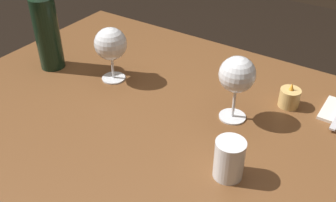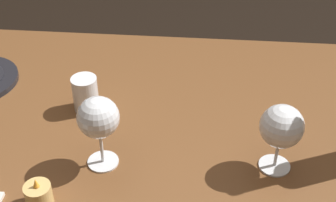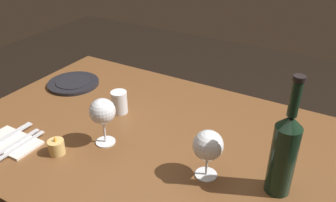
# 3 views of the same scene
# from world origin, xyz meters

# --- Properties ---
(dining_table) EXTENTS (1.30, 0.90, 0.74)m
(dining_table) POSITION_xyz_m (0.00, 0.00, 0.65)
(dining_table) COLOR brown
(dining_table) RESTS_ON ground
(wine_glass_left) EXTENTS (0.09, 0.09, 0.16)m
(wine_glass_left) POSITION_xyz_m (0.08, 0.11, 0.86)
(wine_glass_left) COLOR white
(wine_glass_left) RESTS_ON dining_table
(wine_glass_right) EXTENTS (0.09, 0.09, 0.15)m
(wine_glass_right) POSITION_xyz_m (-0.28, 0.09, 0.85)
(wine_glass_right) COLOR white
(wine_glass_right) RESTS_ON dining_table
(wine_bottle) EXTENTS (0.07, 0.07, 0.35)m
(wine_bottle) POSITION_xyz_m (-0.47, 0.04, 0.87)
(wine_bottle) COLOR black
(wine_bottle) RESTS_ON dining_table
(water_tumbler) EXTENTS (0.06, 0.06, 0.09)m
(water_tumbler) POSITION_xyz_m (0.16, -0.08, 0.78)
(water_tumbler) COLOR white
(water_tumbler) RESTS_ON dining_table
(votive_candle) EXTENTS (0.05, 0.05, 0.07)m
(votive_candle) POSITION_xyz_m (0.18, 0.23, 0.76)
(votive_candle) COLOR #DBB266
(votive_candle) RESTS_ON dining_table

